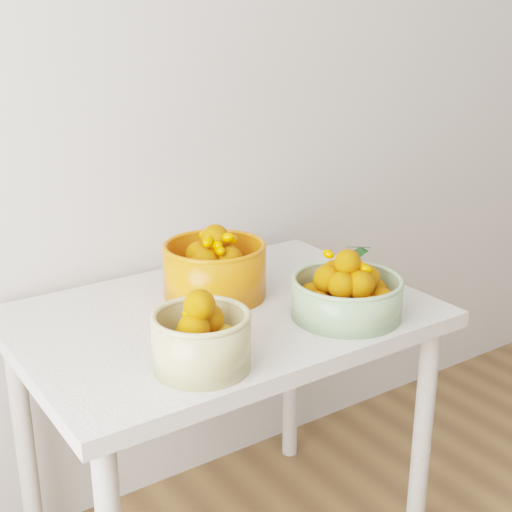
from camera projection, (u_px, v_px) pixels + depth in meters
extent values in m
cube|color=silver|center=(260.00, 47.00, 2.08)|extent=(4.00, 0.04, 2.70)
cube|color=silver|center=(222.00, 318.00, 1.77)|extent=(1.00, 0.70, 0.04)
cylinder|color=silver|center=(421.00, 445.00, 1.90)|extent=(0.05, 0.05, 0.71)
cylinder|color=silver|center=(26.00, 448.00, 1.89)|extent=(0.05, 0.05, 0.71)
cylinder|color=silver|center=(291.00, 361.00, 2.35)|extent=(0.05, 0.05, 0.71)
cylinder|color=tan|center=(201.00, 342.00, 1.47)|extent=(0.22, 0.22, 0.12)
torus|color=tan|center=(201.00, 316.00, 1.45)|extent=(0.22, 0.22, 0.01)
sphere|color=#D1660C|center=(224.00, 341.00, 1.50)|extent=(0.07, 0.07, 0.07)
sphere|color=#D1660C|center=(188.00, 338.00, 1.51)|extent=(0.07, 0.07, 0.07)
sphere|color=orange|center=(179.00, 354.00, 1.44)|extent=(0.06, 0.06, 0.06)
sphere|color=orange|center=(214.00, 357.00, 1.43)|extent=(0.06, 0.06, 0.06)
sphere|color=orange|center=(202.00, 347.00, 1.47)|extent=(0.07, 0.07, 0.07)
sphere|color=orange|center=(208.00, 319.00, 1.48)|extent=(0.07, 0.07, 0.07)
sphere|color=orange|center=(194.00, 329.00, 1.43)|extent=(0.07, 0.07, 0.07)
sphere|color=orange|center=(200.00, 305.00, 1.43)|extent=(0.07, 0.07, 0.07)
ellipsoid|color=#FF7900|center=(190.00, 312.00, 1.43)|extent=(0.04, 0.03, 0.03)
ellipsoid|color=#FF7900|center=(204.00, 307.00, 1.44)|extent=(0.04, 0.04, 0.03)
cylinder|color=#8AB17E|center=(346.00, 298.00, 1.72)|extent=(0.31, 0.31, 0.09)
torus|color=#8AB17E|center=(347.00, 280.00, 1.70)|extent=(0.31, 0.31, 0.01)
sphere|color=orange|center=(373.00, 292.00, 1.76)|extent=(0.07, 0.07, 0.07)
sphere|color=orange|center=(347.00, 286.00, 1.80)|extent=(0.07, 0.07, 0.07)
sphere|color=orange|center=(324.00, 288.00, 1.79)|extent=(0.07, 0.07, 0.07)
sphere|color=orange|center=(311.00, 296.00, 1.74)|extent=(0.07, 0.07, 0.07)
sphere|color=orange|center=(318.00, 306.00, 1.68)|extent=(0.07, 0.07, 0.07)
sphere|color=orange|center=(345.00, 313.00, 1.64)|extent=(0.07, 0.07, 0.07)
sphere|color=orange|center=(371.00, 310.00, 1.65)|extent=(0.07, 0.07, 0.07)
sphere|color=orange|center=(382.00, 302.00, 1.70)|extent=(0.07, 0.07, 0.07)
sphere|color=orange|center=(346.00, 299.00, 1.72)|extent=(0.07, 0.07, 0.07)
sphere|color=orange|center=(353.00, 272.00, 1.74)|extent=(0.07, 0.07, 0.07)
sphere|color=orange|center=(335.00, 273.00, 1.74)|extent=(0.06, 0.06, 0.06)
sphere|color=orange|center=(328.00, 279.00, 1.70)|extent=(0.07, 0.07, 0.07)
sphere|color=orange|center=(342.00, 285.00, 1.66)|extent=(0.07, 0.07, 0.07)
sphere|color=orange|center=(360.00, 285.00, 1.66)|extent=(0.07, 0.07, 0.07)
sphere|color=orange|center=(367.00, 278.00, 1.70)|extent=(0.07, 0.07, 0.07)
sphere|color=orange|center=(348.00, 263.00, 1.68)|extent=(0.06, 0.06, 0.06)
ellipsoid|color=#FF7900|center=(348.00, 258.00, 1.69)|extent=(0.04, 0.04, 0.03)
ellipsoid|color=#FF7900|center=(351.00, 261.00, 1.73)|extent=(0.04, 0.04, 0.03)
ellipsoid|color=#FF7900|center=(348.00, 258.00, 1.69)|extent=(0.04, 0.04, 0.03)
ellipsoid|color=#FF7900|center=(365.00, 269.00, 1.67)|extent=(0.04, 0.04, 0.03)
ellipsoid|color=#FF7900|center=(328.00, 254.00, 1.72)|extent=(0.03, 0.04, 0.03)
ellipsoid|color=#FF7900|center=(351.00, 260.00, 1.69)|extent=(0.04, 0.03, 0.03)
ellipsoid|color=#FF7900|center=(341.00, 257.00, 1.75)|extent=(0.04, 0.04, 0.03)
ellipsoid|color=#FF7900|center=(348.00, 267.00, 1.69)|extent=(0.04, 0.04, 0.03)
ellipsoid|color=#FF7900|center=(350.00, 265.00, 1.69)|extent=(0.03, 0.04, 0.03)
ellipsoid|color=#FF7900|center=(345.00, 271.00, 1.70)|extent=(0.03, 0.04, 0.02)
ellipsoid|color=#FF7900|center=(362.00, 266.00, 1.68)|extent=(0.04, 0.04, 0.03)
ellipsoid|color=#FF7900|center=(344.00, 274.00, 1.67)|extent=(0.04, 0.04, 0.04)
cylinder|color=orange|center=(215.00, 271.00, 1.83)|extent=(0.31, 0.31, 0.14)
torus|color=orange|center=(214.00, 246.00, 1.81)|extent=(0.31, 0.31, 0.01)
sphere|color=#D1660C|center=(241.00, 272.00, 1.88)|extent=(0.08, 0.08, 0.08)
sphere|color=orange|center=(216.00, 268.00, 1.91)|extent=(0.07, 0.07, 0.07)
sphere|color=orange|center=(189.00, 273.00, 1.87)|extent=(0.08, 0.08, 0.08)
sphere|color=orange|center=(188.00, 284.00, 1.80)|extent=(0.08, 0.08, 0.08)
sphere|color=orange|center=(215.00, 290.00, 1.76)|extent=(0.07, 0.07, 0.07)
sphere|color=orange|center=(242.00, 283.00, 1.80)|extent=(0.07, 0.07, 0.07)
sphere|color=orange|center=(215.00, 278.00, 1.84)|extent=(0.07, 0.07, 0.07)
sphere|color=orange|center=(223.00, 252.00, 1.86)|extent=(0.07, 0.07, 0.07)
sphere|color=orange|center=(200.00, 255.00, 1.84)|extent=(0.07, 0.07, 0.07)
sphere|color=orange|center=(205.00, 262.00, 1.78)|extent=(0.07, 0.07, 0.07)
sphere|color=orange|center=(229.00, 260.00, 1.80)|extent=(0.07, 0.07, 0.07)
sphere|color=orange|center=(215.00, 238.00, 1.81)|extent=(0.07, 0.07, 0.07)
ellipsoid|color=#FF7900|center=(214.00, 241.00, 1.79)|extent=(0.04, 0.05, 0.04)
ellipsoid|color=#FF7900|center=(220.00, 251.00, 1.77)|extent=(0.04, 0.04, 0.04)
ellipsoid|color=#FF7900|center=(212.00, 255.00, 1.78)|extent=(0.05, 0.04, 0.04)
ellipsoid|color=#FF7900|center=(219.00, 249.00, 1.79)|extent=(0.03, 0.04, 0.04)
ellipsoid|color=#FF7900|center=(227.00, 237.00, 1.79)|extent=(0.04, 0.05, 0.04)
ellipsoid|color=#FF7900|center=(231.00, 239.00, 1.82)|extent=(0.04, 0.03, 0.03)
ellipsoid|color=#FF7900|center=(218.00, 237.00, 1.80)|extent=(0.05, 0.04, 0.04)
ellipsoid|color=#FF7900|center=(218.00, 245.00, 1.77)|extent=(0.03, 0.04, 0.03)
ellipsoid|color=#FF7900|center=(205.00, 235.00, 1.83)|extent=(0.03, 0.04, 0.03)
ellipsoid|color=#FF7900|center=(217.00, 239.00, 1.81)|extent=(0.04, 0.04, 0.03)
ellipsoid|color=#FF7900|center=(208.00, 242.00, 1.77)|extent=(0.05, 0.05, 0.04)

